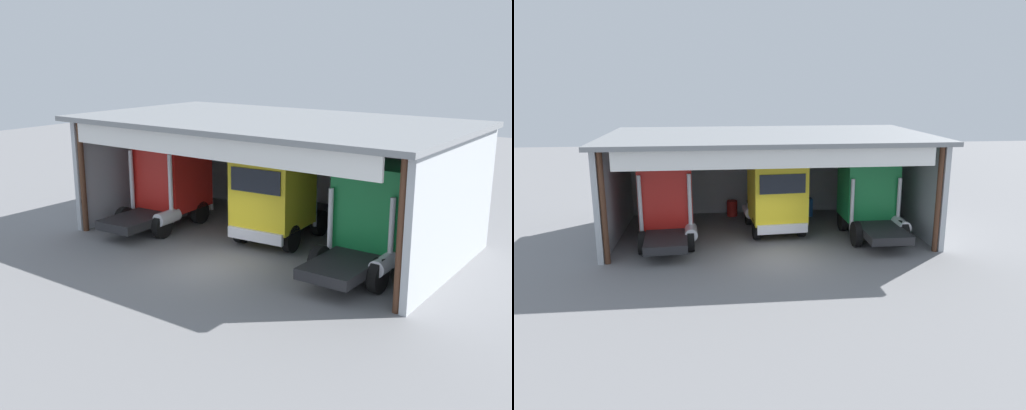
% 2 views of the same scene
% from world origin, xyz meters
% --- Properties ---
extents(ground_plane, '(80.00, 80.00, 0.00)m').
position_xyz_m(ground_plane, '(0.00, 0.00, 0.00)').
color(ground_plane, slate).
rests_on(ground_plane, ground).
extents(workshop_shed, '(15.22, 8.70, 4.93)m').
position_xyz_m(workshop_shed, '(0.00, 4.82, 3.43)').
color(workshop_shed, '#ADB2B7').
rests_on(workshop_shed, ground).
extents(truck_red_right_bay, '(2.79, 5.41, 3.53)m').
position_xyz_m(truck_red_right_bay, '(-4.84, 2.99, 1.86)').
color(truck_red_right_bay, red).
rests_on(truck_red_right_bay, ground).
extents(truck_yellow_yard_outside, '(2.94, 5.36, 3.77)m').
position_xyz_m(truck_yellow_yard_outside, '(0.36, 3.65, 1.99)').
color(truck_yellow_yard_outside, yellow).
rests_on(truck_yellow_yard_outside, ground).
extents(truck_green_center_bay, '(2.64, 5.16, 3.77)m').
position_xyz_m(truck_green_center_bay, '(4.90, 2.94, 1.95)').
color(truck_green_center_bay, '#197F3D').
rests_on(truck_green_center_bay, ground).
extents(oil_drum, '(0.58, 0.58, 0.87)m').
position_xyz_m(oil_drum, '(-1.66, 7.18, 0.44)').
color(oil_drum, '#B21E19').
rests_on(oil_drum, ground).
extents(tool_cart, '(0.90, 0.60, 1.00)m').
position_xyz_m(tool_cart, '(2.36, 6.78, 0.50)').
color(tool_cart, '#1E59A5').
rests_on(tool_cart, ground).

